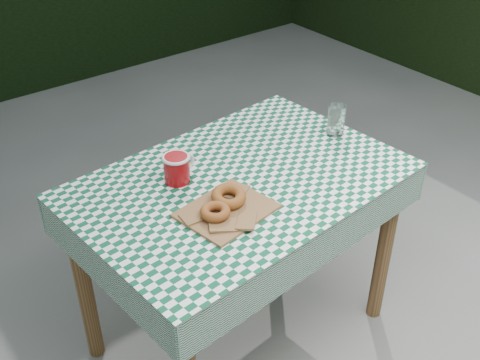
# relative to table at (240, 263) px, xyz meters

# --- Properties ---
(table) EXTENTS (1.15, 0.82, 0.75)m
(table) POSITION_rel_table_xyz_m (0.00, 0.00, 0.00)
(table) COLOR #53371C
(table) RESTS_ON ground
(tablecloth) EXTENTS (1.18, 0.84, 0.01)m
(tablecloth) POSITION_rel_table_xyz_m (0.00, 0.00, 0.38)
(tablecloth) COLOR #0B4A2C
(tablecloth) RESTS_ON table
(paper_bag) EXTENTS (0.31, 0.26, 0.01)m
(paper_bag) POSITION_rel_table_xyz_m (-0.15, -0.12, 0.39)
(paper_bag) COLOR brown
(paper_bag) RESTS_ON tablecloth
(bagel_front) EXTENTS (0.13, 0.13, 0.03)m
(bagel_front) POSITION_rel_table_xyz_m (-0.20, -0.13, 0.41)
(bagel_front) COLOR brown
(bagel_front) RESTS_ON paper_bag
(bagel_back) EXTENTS (0.13, 0.13, 0.03)m
(bagel_back) POSITION_rel_table_xyz_m (-0.12, -0.09, 0.41)
(bagel_back) COLOR brown
(bagel_back) RESTS_ON paper_bag
(coffee_mug) EXTENTS (0.21, 0.21, 0.10)m
(coffee_mug) POSITION_rel_table_xyz_m (-0.18, 0.12, 0.43)
(coffee_mug) COLOR maroon
(coffee_mug) RESTS_ON tablecloth
(drinking_glass) EXTENTS (0.09, 0.09, 0.12)m
(drinking_glass) POSITION_rel_table_xyz_m (0.48, 0.02, 0.44)
(drinking_glass) COLOR white
(drinking_glass) RESTS_ON tablecloth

